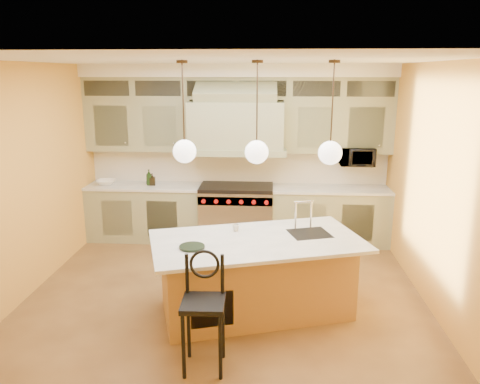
# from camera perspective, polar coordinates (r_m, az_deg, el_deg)

# --- Properties ---
(floor) EXTENTS (5.00, 5.00, 0.00)m
(floor) POSITION_cam_1_polar(r_m,az_deg,el_deg) (6.03, -1.95, -12.96)
(floor) COLOR brown
(floor) RESTS_ON ground
(ceiling) EXTENTS (5.00, 5.00, 0.00)m
(ceiling) POSITION_cam_1_polar(r_m,az_deg,el_deg) (5.36, -2.22, 15.76)
(ceiling) COLOR white
(ceiling) RESTS_ON wall_back
(wall_back) EXTENTS (5.00, 0.00, 5.00)m
(wall_back) POSITION_cam_1_polar(r_m,az_deg,el_deg) (7.96, -0.25, 4.83)
(wall_back) COLOR gold
(wall_back) RESTS_ON ground
(wall_front) EXTENTS (5.00, 0.00, 5.00)m
(wall_front) POSITION_cam_1_polar(r_m,az_deg,el_deg) (3.17, -6.71, -10.29)
(wall_front) COLOR gold
(wall_front) RESTS_ON ground
(wall_left) EXTENTS (0.00, 5.00, 5.00)m
(wall_left) POSITION_cam_1_polar(r_m,az_deg,el_deg) (6.28, -25.39, 0.84)
(wall_left) COLOR gold
(wall_left) RESTS_ON ground
(wall_right) EXTENTS (0.00, 5.00, 5.00)m
(wall_right) POSITION_cam_1_polar(r_m,az_deg,el_deg) (5.83, 23.19, 0.11)
(wall_right) COLOR gold
(wall_right) RESTS_ON ground
(back_cabinetry) EXTENTS (5.00, 0.77, 2.90)m
(back_cabinetry) POSITION_cam_1_polar(r_m,az_deg,el_deg) (7.70, -0.39, 4.35)
(back_cabinetry) COLOR gray
(back_cabinetry) RESTS_ON floor
(range) EXTENTS (1.20, 0.74, 0.96)m
(range) POSITION_cam_1_polar(r_m,az_deg,el_deg) (7.84, -0.42, -2.58)
(range) COLOR silver
(range) RESTS_ON floor
(kitchen_island) EXTENTS (2.64, 1.91, 1.35)m
(kitchen_island) POSITION_cam_1_polar(r_m,az_deg,el_deg) (5.58, 1.97, -9.96)
(kitchen_island) COLOR #A6793B
(kitchen_island) RESTS_ON floor
(counter_stool) EXTENTS (0.41, 0.41, 1.15)m
(counter_stool) POSITION_cam_1_polar(r_m,az_deg,el_deg) (4.53, -4.46, -13.51)
(counter_stool) COLOR black
(counter_stool) RESTS_ON floor
(microwave) EXTENTS (0.54, 0.37, 0.30)m
(microwave) POSITION_cam_1_polar(r_m,az_deg,el_deg) (7.82, 14.06, 4.23)
(microwave) COLOR black
(microwave) RESTS_ON back_cabinetry
(oil_bottle_a) EXTENTS (0.10, 0.10, 0.27)m
(oil_bottle_a) POSITION_cam_1_polar(r_m,az_deg,el_deg) (7.94, -11.03, 1.76)
(oil_bottle_a) COLOR black
(oil_bottle_a) RESTS_ON back_cabinetry
(oil_bottle_b) EXTENTS (0.10, 0.10, 0.20)m
(oil_bottle_b) POSITION_cam_1_polar(r_m,az_deg,el_deg) (7.93, -10.63, 1.53)
(oil_bottle_b) COLOR black
(oil_bottle_b) RESTS_ON back_cabinetry
(fruit_bowl) EXTENTS (0.36, 0.36, 0.08)m
(fruit_bowl) POSITION_cam_1_polar(r_m,az_deg,el_deg) (8.18, -15.99, 1.16)
(fruit_bowl) COLOR white
(fruit_bowl) RESTS_ON back_cabinetry
(cup) EXTENTS (0.10, 0.10, 0.08)m
(cup) POSITION_cam_1_polar(r_m,az_deg,el_deg) (5.62, -0.52, -4.38)
(cup) COLOR silver
(cup) RESTS_ON kitchen_island
(pendant_left) EXTENTS (0.26, 0.26, 1.11)m
(pendant_left) POSITION_cam_1_polar(r_m,az_deg,el_deg) (5.24, -6.78, 5.26)
(pendant_left) COLOR #2D2319
(pendant_left) RESTS_ON ceiling
(pendant_center) EXTENTS (0.26, 0.26, 1.11)m
(pendant_center) POSITION_cam_1_polar(r_m,az_deg,el_deg) (5.15, 2.04, 5.20)
(pendant_center) COLOR #2D2319
(pendant_center) RESTS_ON ceiling
(pendant_right) EXTENTS (0.26, 0.26, 1.11)m
(pendant_right) POSITION_cam_1_polar(r_m,az_deg,el_deg) (5.19, 10.94, 5.02)
(pendant_right) COLOR #2D2319
(pendant_right) RESTS_ON ceiling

